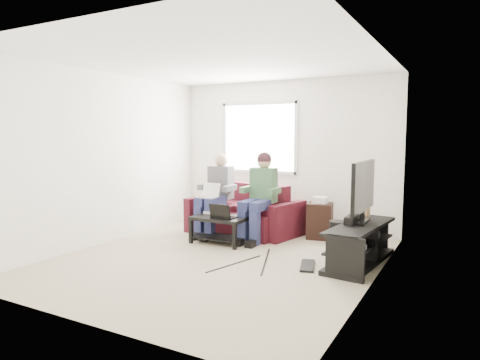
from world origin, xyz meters
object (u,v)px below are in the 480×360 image
tv_stand (360,246)px  sofa (246,215)px  coffee_table (220,224)px  end_table (320,220)px  tv (363,188)px  subwoofer (338,240)px

tv_stand → sofa: bearing=158.6°
coffee_table → tv_stand: (2.12, -0.02, -0.08)m
coffee_table → end_table: 1.62m
tv → subwoofer: 0.77m
coffee_table → tv_stand: bearing=-0.6°
sofa → subwoofer: size_ratio=3.71×
sofa → tv_stand: bearing=-21.4°
sofa → end_table: (1.22, 0.24, -0.01)m
coffee_table → subwoofer: bearing=0.7°
subwoofer → end_table: size_ratio=0.77×
sofa → tv: size_ratio=1.74×
tv → subwoofer: tv is taller
sofa → tv_stand: 2.26m
tv_stand → coffee_table: bearing=179.4°
subwoofer → end_table: end_table is taller
sofa → subwoofer: (1.79, -0.78, -0.05)m
sofa → coffee_table: sofa is taller
end_table → coffee_table: bearing=-140.1°
tv_stand → tv: tv is taller
sofa → tv: 2.31m
coffee_table → tv: bearing=2.0°
tv_stand → subwoofer: 0.31m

